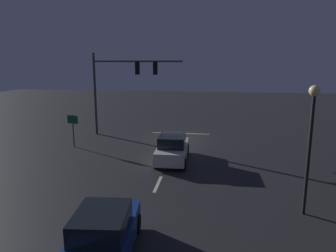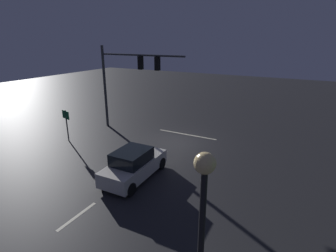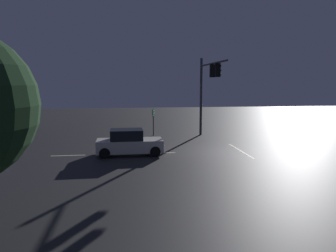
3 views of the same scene
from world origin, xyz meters
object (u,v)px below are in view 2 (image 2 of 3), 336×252
(traffic_signal_assembly, at_px, (127,73))
(car_approaching, at_px, (134,165))
(route_sign, at_px, (66,119))
(street_lamp_left_kerb, at_px, (202,225))

(traffic_signal_assembly, relative_size, car_approaching, 1.72)
(car_approaching, distance_m, route_sign, 8.00)
(car_approaching, bearing_deg, route_sign, -16.40)
(traffic_signal_assembly, height_order, route_sign, traffic_signal_assembly)
(street_lamp_left_kerb, distance_m, route_sign, 16.47)
(car_approaching, height_order, street_lamp_left_kerb, street_lamp_left_kerb)
(car_approaching, xyz_separation_m, street_lamp_left_kerb, (-6.31, 6.31, 2.92))
(car_approaching, bearing_deg, traffic_signal_assembly, -52.09)
(traffic_signal_assembly, height_order, car_approaching, traffic_signal_assembly)
(street_lamp_left_kerb, bearing_deg, traffic_signal_assembly, -48.42)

